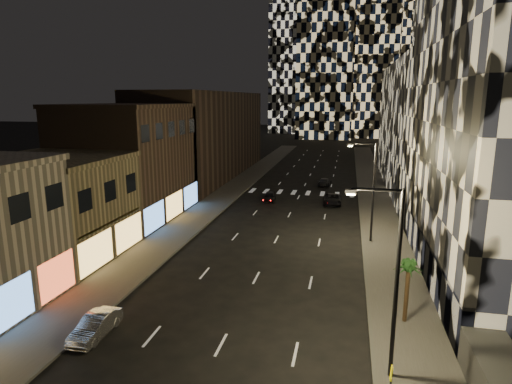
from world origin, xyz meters
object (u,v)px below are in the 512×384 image
at_px(car_dark_midlane, 270,197).
at_px(ped_sign, 391,382).
at_px(streetlight_near, 392,271).
at_px(streetlight_far, 371,185).
at_px(car_dark_oncoming, 325,182).
at_px(car_dark_rightlane, 332,199).
at_px(palm_tree, 408,271).
at_px(car_silver_parked, 96,326).

distance_m(car_dark_midlane, ped_sign, 38.52).
bearing_deg(streetlight_near, streetlight_far, 90.00).
xyz_separation_m(car_dark_oncoming, car_dark_rightlane, (1.60, -11.77, 0.05)).
relative_size(streetlight_far, palm_tree, 2.37).
distance_m(streetlight_near, streetlight_far, 20.00).
bearing_deg(car_silver_parked, car_dark_midlane, 84.23).
height_order(streetlight_far, ped_sign, streetlight_far).
distance_m(streetlight_far, ped_sign, 23.04).
relative_size(streetlight_far, car_dark_midlane, 2.46).
bearing_deg(streetlight_far, car_dark_midlane, 130.13).
bearing_deg(car_dark_oncoming, streetlight_near, 102.57).
bearing_deg(car_dark_rightlane, palm_tree, -82.16).
relative_size(car_silver_parked, car_dark_midlane, 1.01).
xyz_separation_m(streetlight_near, ped_sign, (-0.06, -2.76, -3.63)).
bearing_deg(ped_sign, streetlight_near, 101.56).
relative_size(car_dark_midlane, ped_sign, 1.56).
relative_size(streetlight_near, car_dark_rightlane, 1.97).
relative_size(streetlight_far, car_dark_rightlane, 1.97).
bearing_deg(car_dark_oncoming, streetlight_far, 107.66).
bearing_deg(palm_tree, car_dark_oncoming, 99.75).
height_order(streetlight_near, car_dark_midlane, streetlight_near).
bearing_deg(palm_tree, car_silver_parked, -163.21).
bearing_deg(ped_sign, streetlight_far, 102.58).
bearing_deg(car_dark_midlane, palm_tree, -69.89).
distance_m(car_silver_parked, palm_tree, 17.87).
xyz_separation_m(streetlight_near, palm_tree, (1.54, 5.47, -2.07)).
distance_m(car_dark_oncoming, car_dark_rightlane, 11.88).
height_order(streetlight_far, car_dark_oncoming, streetlight_far).
xyz_separation_m(car_dark_midlane, palm_tree, (13.28, -28.47, 2.66)).
height_order(streetlight_far, car_dark_rightlane, streetlight_far).
bearing_deg(ped_sign, car_silver_parked, -178.79).
distance_m(car_silver_parked, car_dark_oncoming, 46.49).
distance_m(car_silver_parked, car_dark_midlane, 33.77).
height_order(car_silver_parked, palm_tree, palm_tree).
bearing_deg(car_silver_parked, palm_tree, 17.20).
height_order(ped_sign, palm_tree, palm_tree).
bearing_deg(car_dark_oncoming, car_silver_parked, 83.45).
bearing_deg(streetlight_far, ped_sign, -90.14).
bearing_deg(ped_sign, car_dark_oncoming, 108.99).
relative_size(car_dark_oncoming, car_dark_rightlane, 0.88).
bearing_deg(streetlight_near, car_dark_midlane, 109.09).
distance_m(car_silver_parked, ped_sign, 15.67).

